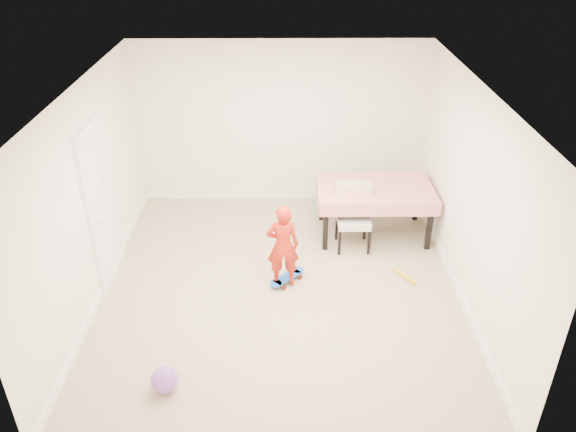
{
  "coord_description": "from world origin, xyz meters",
  "views": [
    {
      "loc": [
        0.06,
        -5.82,
        4.37
      ],
      "look_at": [
        0.1,
        0.2,
        0.95
      ],
      "focal_mm": 35.0,
      "sensor_mm": 36.0,
      "label": 1
    }
  ],
  "objects_px": {
    "dining_chair": "(354,218)",
    "child": "(283,248)",
    "skateboard": "(287,279)",
    "dining_table": "(373,210)",
    "balloon": "(165,380)"
  },
  "relations": [
    {
      "from": "child",
      "to": "balloon",
      "type": "height_order",
      "value": "child"
    },
    {
      "from": "dining_chair",
      "to": "child",
      "type": "height_order",
      "value": "child"
    },
    {
      "from": "dining_table",
      "to": "balloon",
      "type": "relative_size",
      "value": 5.89
    },
    {
      "from": "skateboard",
      "to": "child",
      "type": "distance_m",
      "value": 0.52
    },
    {
      "from": "dining_table",
      "to": "child",
      "type": "bearing_deg",
      "value": -136.25
    },
    {
      "from": "skateboard",
      "to": "balloon",
      "type": "height_order",
      "value": "balloon"
    },
    {
      "from": "dining_table",
      "to": "dining_chair",
      "type": "relative_size",
      "value": 1.77
    },
    {
      "from": "dining_table",
      "to": "skateboard",
      "type": "height_order",
      "value": "dining_table"
    },
    {
      "from": "dining_chair",
      "to": "child",
      "type": "distance_m",
      "value": 1.34
    },
    {
      "from": "dining_table",
      "to": "skateboard",
      "type": "relative_size",
      "value": 2.94
    },
    {
      "from": "dining_table",
      "to": "skateboard",
      "type": "distance_m",
      "value": 1.79
    },
    {
      "from": "skateboard",
      "to": "child",
      "type": "bearing_deg",
      "value": -176.94
    },
    {
      "from": "skateboard",
      "to": "child",
      "type": "relative_size",
      "value": 0.5
    },
    {
      "from": "balloon",
      "to": "child",
      "type": "bearing_deg",
      "value": 56.26
    },
    {
      "from": "skateboard",
      "to": "dining_table",
      "type": "bearing_deg",
      "value": -2.19
    }
  ]
}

